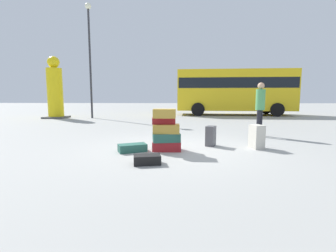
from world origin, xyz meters
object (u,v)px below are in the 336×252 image
yellow_dummy_statue (55,91)px  parked_bus (234,89)px  suitcase_black_foreground_far (147,160)px  suitcase_teal_foreground_near (132,148)px  suitcase_tower (166,132)px  lamp_post (90,45)px  suitcase_charcoal_left_side (211,136)px  suitcase_cream_right_side (257,137)px  person_bearded_onlooker (260,104)px

yellow_dummy_statue → parked_bus: 11.95m
suitcase_black_foreground_far → suitcase_teal_foreground_near: suitcase_teal_foreground_near is taller
suitcase_tower → parked_bus: 12.70m
lamp_post → suitcase_black_foreground_far: bearing=-65.6°
suitcase_charcoal_left_side → suitcase_cream_right_side: suitcase_cream_right_side is taller
suitcase_tower → parked_bus: size_ratio=0.13×
suitcase_cream_right_side → yellow_dummy_statue: (-9.52, 8.50, 1.35)m
person_bearded_onlooker → parked_bus: parked_bus is taller
suitcase_cream_right_side → suitcase_teal_foreground_near: bearing=175.8°
suitcase_black_foreground_far → yellow_dummy_statue: yellow_dummy_statue is taller
suitcase_tower → lamp_post: size_ratio=0.15×
suitcase_cream_right_side → parked_bus: bearing=66.8°
suitcase_charcoal_left_side → person_bearded_onlooker: person_bearded_onlooker is taller
yellow_dummy_statue → parked_bus: bearing=14.3°
person_bearded_onlooker → suitcase_black_foreground_far: bearing=-7.4°
suitcase_cream_right_side → lamp_post: (-7.31, 8.61, 4.06)m
suitcase_black_foreground_far → suitcase_cream_right_side: size_ratio=0.87×
suitcase_tower → suitcase_charcoal_left_side: 1.39m
suitcase_charcoal_left_side → parked_bus: bearing=98.9°
suitcase_cream_right_side → yellow_dummy_statue: bearing=125.2°
suitcase_tower → suitcase_teal_foreground_near: suitcase_tower is taller
parked_bus → suitcase_cream_right_side: bearing=-96.7°
suitcase_charcoal_left_side → suitcase_cream_right_side: 1.19m
suitcase_teal_foreground_near → yellow_dummy_statue: size_ratio=0.18×
suitcase_teal_foreground_near → suitcase_cream_right_side: size_ratio=1.09×
suitcase_teal_foreground_near → suitcase_tower: bearing=-15.1°
suitcase_teal_foreground_near → suitcase_cream_right_side: 3.22m
suitcase_cream_right_side → person_bearded_onlooker: person_bearded_onlooker is taller
suitcase_cream_right_side → parked_bus: size_ratio=0.08×
suitcase_teal_foreground_near → person_bearded_onlooker: size_ratio=0.37×
suitcase_tower → suitcase_black_foreground_far: bearing=-105.0°
suitcase_black_foreground_far → lamp_post: (-4.63, 10.20, 4.28)m
yellow_dummy_statue → parked_bus: size_ratio=0.46×
suitcase_teal_foreground_near → suitcase_cream_right_side: bearing=-14.9°
suitcase_tower → suitcase_black_foreground_far: size_ratio=1.95×
yellow_dummy_statue → suitcase_cream_right_side: bearing=-41.8°
suitcase_tower → person_bearded_onlooker: 3.91m
person_bearded_onlooker → suitcase_cream_right_side: bearing=16.3°
person_bearded_onlooker → suitcase_tower: bearing=-16.5°
parked_bus → yellow_dummy_statue: bearing=-162.2°
suitcase_teal_foreground_near → lamp_post: size_ratio=0.10×
suitcase_teal_foreground_near → suitcase_charcoal_left_side: (2.02, 0.78, 0.18)m
suitcase_cream_right_side → parked_bus: 11.73m
parked_bus → suitcase_tower: bearing=-107.0°
suitcase_charcoal_left_side → parked_bus: parked_bus is taller
suitcase_teal_foreground_near → parked_bus: parked_bus is taller
suitcase_teal_foreground_near → lamp_post: 10.88m
parked_bus → lamp_post: 10.11m
suitcase_black_foreground_far → lamp_post: bearing=104.3°
person_bearded_onlooker → yellow_dummy_statue: (-10.23, 6.54, 0.57)m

